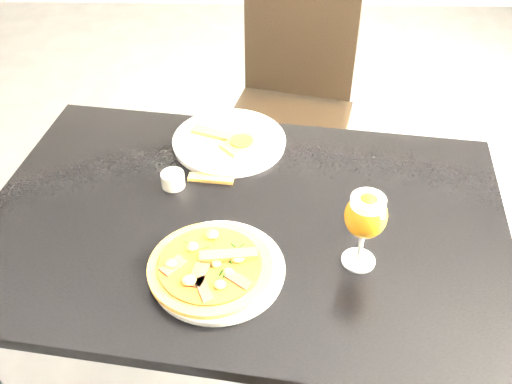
{
  "coord_description": "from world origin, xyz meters",
  "views": [
    {
      "loc": [
        0.32,
        -1.05,
        1.64
      ],
      "look_at": [
        0.29,
        -0.09,
        0.83
      ],
      "focal_mm": 40.0,
      "sensor_mm": 36.0,
      "label": 1
    }
  ],
  "objects_px": {
    "pizza": "(211,266)",
    "dining_table": "(244,245)",
    "beer_glass": "(366,216)",
    "chair_far": "(290,107)"
  },
  "relations": [
    {
      "from": "dining_table",
      "to": "chair_far",
      "type": "distance_m",
      "value": 0.88
    },
    {
      "from": "dining_table",
      "to": "chair_far",
      "type": "relative_size",
      "value": 1.38
    },
    {
      "from": "dining_table",
      "to": "beer_glass",
      "type": "bearing_deg",
      "value": -19.91
    },
    {
      "from": "chair_far",
      "to": "pizza",
      "type": "relative_size",
      "value": 3.64
    },
    {
      "from": "dining_table",
      "to": "chair_far",
      "type": "height_order",
      "value": "chair_far"
    },
    {
      "from": "dining_table",
      "to": "pizza",
      "type": "distance_m",
      "value": 0.21
    },
    {
      "from": "beer_glass",
      "to": "chair_far",
      "type": "bearing_deg",
      "value": 96.6
    },
    {
      "from": "pizza",
      "to": "dining_table",
      "type": "bearing_deg",
      "value": 71.18
    },
    {
      "from": "dining_table",
      "to": "pizza",
      "type": "xyz_separation_m",
      "value": [
        -0.06,
        -0.17,
        0.11
      ]
    },
    {
      "from": "dining_table",
      "to": "beer_glass",
      "type": "height_order",
      "value": "beer_glass"
    }
  ]
}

